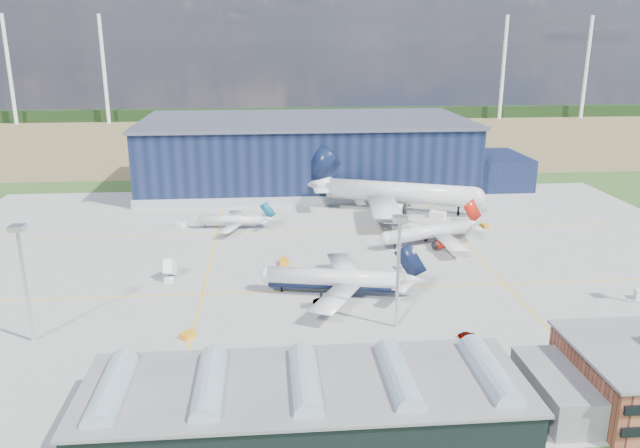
{
  "coord_description": "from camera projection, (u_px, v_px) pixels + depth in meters",
  "views": [
    {
      "loc": [
        -14.85,
        -141.47,
        55.4
      ],
      "look_at": [
        -1.55,
        12.15,
        9.15
      ],
      "focal_mm": 35.0,
      "sensor_mm": 36.0,
      "label": 1
    }
  ],
  "objects": [
    {
      "name": "airliner_widebody",
      "position": [
        400.0,
        182.0,
        203.71
      ],
      "size": [
        79.11,
        78.33,
        20.12
      ],
      "primitive_type": null,
      "rotation": [
        0.0,
        0.0,
        -0.36
      ],
      "color": "silver",
      "rests_on": "ground"
    },
    {
      "name": "ground",
      "position": [
        331.0,
        274.0,
        152.14
      ],
      "size": [
        600.0,
        600.0,
        0.0
      ],
      "primitive_type": "plane",
      "color": "#27481B",
      "rests_on": "ground"
    },
    {
      "name": "car_a",
      "position": [
        467.0,
        335.0,
        119.77
      ],
      "size": [
        3.56,
        1.77,
        1.16
      ],
      "primitive_type": "imported",
      "rotation": [
        0.0,
        0.0,
        1.69
      ],
      "color": "#99999E",
      "rests_on": "ground"
    },
    {
      "name": "gse_tug_c",
      "position": [
        484.0,
        226.0,
        188.57
      ],
      "size": [
        2.81,
        3.52,
        1.34
      ],
      "primitive_type": "cube",
      "rotation": [
        0.0,
        0.0,
        0.33
      ],
      "color": "orange",
      "rests_on": "ground"
    },
    {
      "name": "treeline",
      "position": [
        287.0,
        114.0,
        437.27
      ],
      "size": [
        600.0,
        8.0,
        8.0
      ],
      "primitive_type": "cube",
      "color": "black",
      "rests_on": "ground"
    },
    {
      "name": "gse_cart_a",
      "position": [
        395.0,
        228.0,
        186.99
      ],
      "size": [
        2.2,
        3.14,
        1.31
      ],
      "primitive_type": "cube",
      "rotation": [
        0.0,
        0.0,
        -0.06
      ],
      "color": "white",
      "rests_on": "ground"
    },
    {
      "name": "airliner_regional",
      "position": [
        231.0,
        215.0,
        186.97
      ],
      "size": [
        27.91,
        27.42,
        8.3
      ],
      "primitive_type": null,
      "rotation": [
        0.0,
        0.0,
        3.04
      ],
      "color": "silver",
      "rests_on": "ground"
    },
    {
      "name": "airstair",
      "position": [
        170.0,
        272.0,
        148.97
      ],
      "size": [
        2.6,
        5.49,
        3.4
      ],
      "primitive_type": "cube",
      "rotation": [
        0.0,
        0.0,
        -0.09
      ],
      "color": "white",
      "rests_on": "ground"
    },
    {
      "name": "light_mast_center",
      "position": [
        399.0,
        254.0,
        119.91
      ],
      "size": [
        2.6,
        2.6,
        23.0
      ],
      "color": "silver",
      "rests_on": "ground"
    },
    {
      "name": "light_mast_west",
      "position": [
        22.0,
        265.0,
        114.12
      ],
      "size": [
        2.6,
        2.6,
        23.0
      ],
      "color": "silver",
      "rests_on": "ground"
    },
    {
      "name": "gse_tug_b",
      "position": [
        188.0,
        335.0,
        119.51
      ],
      "size": [
        3.22,
        3.35,
        1.21
      ],
      "primitive_type": "cube",
      "rotation": [
        0.0,
        0.0,
        -0.69
      ],
      "color": "orange",
      "rests_on": "ground"
    },
    {
      "name": "car_b",
      "position": [
        322.0,
        301.0,
        134.73
      ],
      "size": [
        3.85,
        1.55,
        1.24
      ],
      "primitive_type": "imported",
      "rotation": [
        0.0,
        0.0,
        1.51
      ],
      "color": "#99999E",
      "rests_on": "ground"
    },
    {
      "name": "glass_concourse",
      "position": [
        329.0,
        397.0,
        93.29
      ],
      "size": [
        78.0,
        23.0,
        8.6
      ],
      "color": "black",
      "rests_on": "ground"
    },
    {
      "name": "hangar",
      "position": [
        313.0,
        156.0,
        239.5
      ],
      "size": [
        145.0,
        62.0,
        26.1
      ],
      "color": "black",
      "rests_on": "ground"
    },
    {
      "name": "gse_tug_a",
      "position": [
        284.0,
        262.0,
        158.25
      ],
      "size": [
        2.37,
        3.64,
        1.46
      ],
      "primitive_type": "cube",
      "rotation": [
        0.0,
        0.0,
        0.07
      ],
      "color": "orange",
      "rests_on": "ground"
    },
    {
      "name": "gse_van_b",
      "position": [
        438.0,
        215.0,
        198.35
      ],
      "size": [
        5.4,
        4.83,
        2.3
      ],
      "primitive_type": "cube",
      "rotation": [
        0.0,
        0.0,
        0.94
      ],
      "color": "white",
      "rests_on": "ground"
    },
    {
      "name": "airliner_red",
      "position": [
        428.0,
        225.0,
        172.31
      ],
      "size": [
        43.21,
        42.77,
        11.08
      ],
      "primitive_type": null,
      "rotation": [
        0.0,
        0.0,
        3.49
      ],
      "color": "silver",
      "rests_on": "ground"
    },
    {
      "name": "gse_cart_b",
      "position": [
        180.0,
        224.0,
        190.08
      ],
      "size": [
        3.86,
        3.83,
        1.41
      ],
      "primitive_type": "cube",
      "rotation": [
        0.0,
        0.0,
        0.8
      ],
      "color": "white",
      "rests_on": "ground"
    },
    {
      "name": "airliner_navy",
      "position": [
        334.0,
        269.0,
        137.98
      ],
      "size": [
        45.12,
        44.49,
        12.41
      ],
      "primitive_type": null,
      "rotation": [
        0.0,
        0.0,
        2.93
      ],
      "color": "silver",
      "rests_on": "ground"
    },
    {
      "name": "apron",
      "position": [
        327.0,
        260.0,
        161.68
      ],
      "size": [
        220.0,
        160.0,
        0.08
      ],
      "color": "gray",
      "rests_on": "ground"
    },
    {
      "name": "farmland",
      "position": [
        292.0,
        137.0,
        362.08
      ],
      "size": [
        600.0,
        220.0,
        0.01
      ],
      "primitive_type": "cube",
      "color": "brown",
      "rests_on": "ground"
    }
  ]
}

